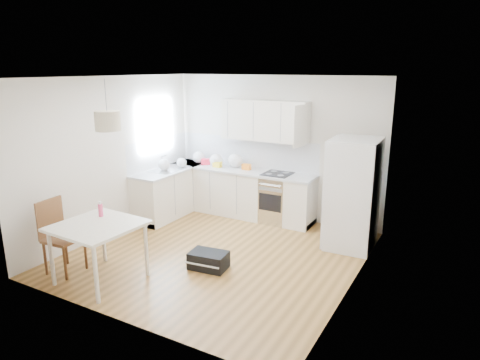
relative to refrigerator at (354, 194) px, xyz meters
The scene contains 29 objects.
floor 2.37m from the refrigerator, 142.25° to the right, with size 4.20×4.20×0.00m, color brown.
ceiling 2.85m from the refrigerator, 142.25° to the right, with size 4.20×4.20×0.00m, color white.
wall_back 1.95m from the refrigerator, 156.49° to the left, with size 4.20×4.20×0.00m, color beige.
wall_left 4.09m from the refrigerator, 160.69° to the right, with size 4.20×4.20×0.00m, color beige.
wall_right 1.47m from the refrigerator, 74.88° to the right, with size 4.20×4.20×0.00m, color beige.
window_glassblock 3.93m from the refrigerator, behind, with size 0.02×1.00×1.00m, color #BFE0F9.
cabinets_back 2.42m from the refrigerator, 168.97° to the left, with size 3.00×0.60×0.88m, color silver.
cabinets_left 3.57m from the refrigerator, behind, with size 0.60×1.80×0.88m, color silver.
counter_back 2.38m from the refrigerator, 168.97° to the left, with size 3.02×0.64×0.04m, color silver.
counter_left 3.54m from the refrigerator, behind, with size 0.64×1.82×0.04m, color silver.
backsplash_back 2.48m from the refrigerator, 162.22° to the left, with size 3.00×0.01×0.58m, color white.
backsplash_left 3.85m from the refrigerator, behind, with size 0.01×1.80×0.58m, color white.
upper_cabinets 2.21m from the refrigerator, 162.49° to the left, with size 1.70×0.32×0.75m, color silver.
range_oven 1.66m from the refrigerator, 163.49° to the left, with size 0.50×0.61×0.88m, color silver, non-canonical shape.
sink 3.54m from the refrigerator, behind, with size 0.50×0.80×0.16m, color silver, non-canonical shape.
refrigerator is the anchor object (origin of this frame).
dining_table 3.90m from the refrigerator, 133.24° to the right, with size 1.08×1.08×0.81m.
dining_chair 4.41m from the refrigerator, 138.70° to the right, with size 0.44×0.44×1.05m, color #513318, non-canonical shape.
drink_bottle 3.86m from the refrigerator, 137.83° to the right, with size 0.06×0.06×0.22m, color #E33F70.
gym_bag 2.54m from the refrigerator, 130.84° to the right, with size 0.54×0.35×0.25m, color black.
pendant_lamp 3.89m from the refrigerator, 133.01° to the right, with size 0.32×0.32×0.25m, color beige.
grocery_bag_a 3.37m from the refrigerator, behind, with size 0.27×0.23×0.24m, color white.
grocery_bag_b 2.91m from the refrigerator, behind, with size 0.28×0.23×0.25m, color white.
grocery_bag_c 2.55m from the refrigerator, 167.46° to the left, with size 0.30×0.26×0.27m, color white.
grocery_bag_d 3.43m from the refrigerator, behind, with size 0.20×0.17×0.18m, color white.
grocery_bag_e 3.57m from the refrigerator, behind, with size 0.25×0.21×0.22m, color white.
snack_orange 2.26m from the refrigerator, 167.46° to the left, with size 0.16×0.10×0.11m, color orange.
snack_yellow 2.84m from the refrigerator, behind, with size 0.17×0.10×0.11m, color yellow.
snack_red 3.18m from the refrigerator, behind, with size 0.18×0.11×0.12m, color red.
Camera 1 is at (3.31, -5.25, 2.84)m, focal length 32.00 mm.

